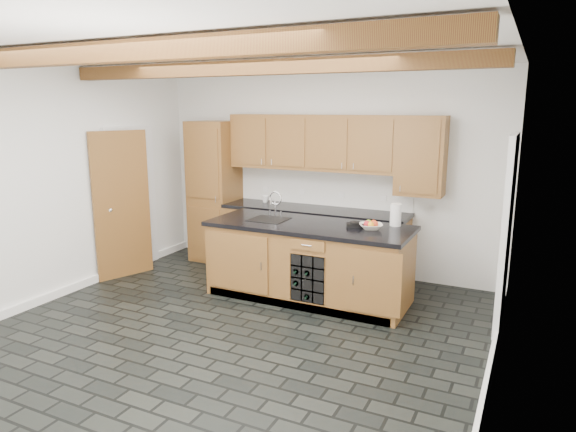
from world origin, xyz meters
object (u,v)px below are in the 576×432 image
object	(u,v)px
island	(309,261)
kitchen_scale	(355,225)
fruit_bowl	(371,226)
paper_towel	(396,215)

from	to	relation	value
island	kitchen_scale	bearing A→B (deg)	10.09
kitchen_scale	fruit_bowl	world-z (taller)	fruit_bowl
fruit_bowl	paper_towel	distance (m)	0.37
island	paper_towel	size ratio (longest dim) A/B	9.42
kitchen_scale	fruit_bowl	bearing A→B (deg)	-31.26
island	kitchen_scale	distance (m)	0.74
island	fruit_bowl	world-z (taller)	fruit_bowl
fruit_bowl	paper_towel	bearing A→B (deg)	54.94
island	kitchen_scale	size ratio (longest dim) A/B	10.87
island	kitchen_scale	xyz separation A→B (m)	(0.54, 0.10, 0.49)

